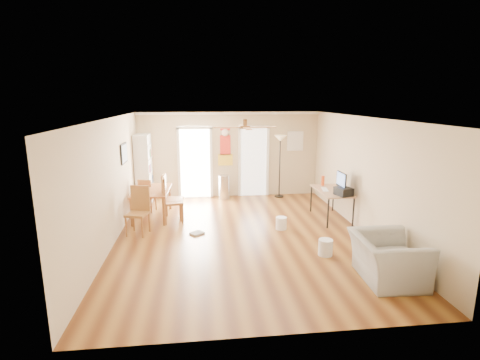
{
  "coord_description": "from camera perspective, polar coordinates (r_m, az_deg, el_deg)",
  "views": [
    {
      "loc": [
        -0.93,
        -7.59,
        2.99
      ],
      "look_at": [
        0.0,
        0.6,
        1.15
      ],
      "focal_mm": 27.38,
      "sensor_mm": 36.0,
      "label": 1
    }
  ],
  "objects": [
    {
      "name": "wall_front",
      "position": [
        4.52,
        5.95,
        -9.44
      ],
      "size": [
        5.5,
        0.04,
        2.6
      ],
      "primitive_type": null,
      "color": "beige",
      "rests_on": "floor"
    },
    {
      "name": "dining_chair_right_b",
      "position": [
        9.14,
        -10.46,
        -3.03
      ],
      "size": [
        0.54,
        0.54,
        1.13
      ],
      "primitive_type": null,
      "rotation": [
        0.0,
        0.0,
        1.76
      ],
      "color": "#996331",
      "rests_on": "floor"
    },
    {
      "name": "dining_chair_near",
      "position": [
        8.49,
        -15.74,
        -4.71
      ],
      "size": [
        0.55,
        0.55,
        1.07
      ],
      "primitive_type": null,
      "rotation": [
        0.0,
        0.0,
        -0.28
      ],
      "color": "#93612F",
      "rests_on": "floor"
    },
    {
      "name": "dining_chair_right_a",
      "position": [
        9.34,
        -10.38,
        -2.65
      ],
      "size": [
        0.5,
        0.5,
        1.14
      ],
      "primitive_type": null,
      "rotation": [
        0.0,
        0.0,
        1.5
      ],
      "color": "#9D6632",
      "rests_on": "floor"
    },
    {
      "name": "trash_can",
      "position": [
        11.12,
        -2.49,
        -1.1
      ],
      "size": [
        0.4,
        0.4,
        0.72
      ],
      "primitive_type": "cylinder",
      "rotation": [
        0.0,
        0.0,
        -0.21
      ],
      "color": "#BDBDBF",
      "rests_on": "floor"
    },
    {
      "name": "orange_bottle",
      "position": [
        9.87,
        12.78,
        -0.1
      ],
      "size": [
        0.1,
        0.1,
        0.26
      ],
      "primitive_type": "cylinder",
      "rotation": [
        0.0,
        0.0,
        0.13
      ],
      "color": "#D44712",
      "rests_on": "computer_desk"
    },
    {
      "name": "keyboard",
      "position": [
        9.45,
        13.07,
        -1.44
      ],
      "size": [
        0.2,
        0.43,
        0.02
      ],
      "primitive_type": "cube",
      "rotation": [
        0.0,
        0.0,
        -0.18
      ],
      "color": "white",
      "rests_on": "computer_desk"
    },
    {
      "name": "crown_molding",
      "position": [
        7.66,
        0.51,
        9.36
      ],
      "size": [
        5.5,
        7.0,
        0.08
      ],
      "primitive_type": null,
      "color": "white",
      "rests_on": "wall_back"
    },
    {
      "name": "dining_chair_far",
      "position": [
        10.14,
        -14.18,
        -2.32
      ],
      "size": [
        0.46,
        0.46,
        0.9
      ],
      "primitive_type": null,
      "rotation": [
        0.0,
        0.0,
        2.86
      ],
      "color": "#9D5832",
      "rests_on": "floor"
    },
    {
      "name": "armchair",
      "position": [
        6.7,
        21.97,
        -11.31
      ],
      "size": [
        1.08,
        1.22,
        0.76
      ],
      "primitive_type": "imported",
      "rotation": [
        0.0,
        0.0,
        1.52
      ],
      "color": "#9B9C97",
      "rests_on": "floor"
    },
    {
      "name": "wall_decal",
      "position": [
        11.19,
        -2.31,
        5.18
      ],
      "size": [
        0.46,
        0.03,
        1.1
      ],
      "primitive_type": "cube",
      "color": "red",
      "rests_on": "wall_back"
    },
    {
      "name": "bookshelf",
      "position": [
        10.99,
        -14.75,
        1.72
      ],
      "size": [
        0.41,
        0.9,
        2.0
      ],
      "primitive_type": null,
      "rotation": [
        0.0,
        0.0,
        0.01
      ],
      "color": "silver",
      "rests_on": "floor"
    },
    {
      "name": "wall_right",
      "position": [
        8.6,
        18.99,
        0.56
      ],
      "size": [
        0.04,
        7.0,
        2.6
      ],
      "primitive_type": null,
      "color": "beige",
      "rests_on": "floor"
    },
    {
      "name": "floor_cloth",
      "position": [
        8.39,
        -6.71,
        -8.24
      ],
      "size": [
        0.36,
        0.35,
        0.04
      ],
      "primitive_type": "cube",
      "rotation": [
        0.0,
        0.0,
        0.66
      ],
      "color": "#979893",
      "rests_on": "floor"
    },
    {
      "name": "wastebasket_b",
      "position": [
        7.42,
        13.18,
        -10.19
      ],
      "size": [
        0.29,
        0.29,
        0.32
      ],
      "primitive_type": "cylinder",
      "rotation": [
        0.0,
        0.0,
        0.05
      ],
      "color": "silver",
      "rests_on": "floor"
    },
    {
      "name": "wastebasket_a",
      "position": [
        8.65,
        6.44,
        -6.7
      ],
      "size": [
        0.32,
        0.32,
        0.29
      ],
      "primitive_type": "cylinder",
      "rotation": [
        0.0,
        0.0,
        0.32
      ],
      "color": "white",
      "rests_on": "floor"
    },
    {
      "name": "imac",
      "position": [
        9.15,
        15.5,
        -0.42
      ],
      "size": [
        0.12,
        0.56,
        0.51
      ],
      "primitive_type": null,
      "rotation": [
        0.0,
        0.0,
        -0.09
      ],
      "color": "black",
      "rests_on": "computer_desk"
    },
    {
      "name": "bathroom_doorway",
      "position": [
        11.37,
        2.12,
        2.75
      ],
      "size": [
        0.8,
        0.1,
        2.1
      ],
      "primitive_type": null,
      "color": "white",
      "rests_on": "wall_back"
    },
    {
      "name": "torchiere_lamp",
      "position": [
        11.25,
        6.21,
        2.09
      ],
      "size": [
        0.44,
        0.44,
        1.91
      ],
      "primitive_type": null,
      "rotation": [
        0.0,
        0.0,
        0.27
      ],
      "color": "black",
      "rests_on": "floor"
    },
    {
      "name": "ceiling_fan",
      "position": [
        7.37,
        0.8,
        8.22
      ],
      "size": [
        1.24,
        1.24,
        0.2
      ],
      "primitive_type": null,
      "color": "#593819",
      "rests_on": "ceiling"
    },
    {
      "name": "framed_poster",
      "position": [
        9.26,
        -17.63,
        3.98
      ],
      "size": [
        0.04,
        0.66,
        0.48
      ],
      "primitive_type": "cube",
      "color": "black",
      "rests_on": "wall_left"
    },
    {
      "name": "ac_grille",
      "position": [
        11.53,
        8.59,
        6.02
      ],
      "size": [
        0.5,
        0.04,
        0.6
      ],
      "primitive_type": "cube",
      "color": "white",
      "rests_on": "wall_back"
    },
    {
      "name": "kitchen_doorway",
      "position": [
        11.24,
        -7.0,
        2.56
      ],
      "size": [
        0.9,
        0.1,
        2.1
      ],
      "primitive_type": null,
      "color": "white",
      "rests_on": "wall_back"
    },
    {
      "name": "computer_desk",
      "position": [
        9.53,
        13.97,
        -3.74
      ],
      "size": [
        0.7,
        1.39,
        0.75
      ],
      "primitive_type": null,
      "color": "#A27857",
      "rests_on": "floor"
    },
    {
      "name": "dining_table",
      "position": [
        9.65,
        -13.52,
        -3.56
      ],
      "size": [
        0.93,
        1.49,
        0.73
      ],
      "primitive_type": null,
      "rotation": [
        0.0,
        0.0,
        -0.04
      ],
      "color": "#A76336",
      "rests_on": "floor"
    },
    {
      "name": "printer",
      "position": [
        8.99,
        15.83,
        -1.73
      ],
      "size": [
        0.41,
        0.45,
        0.19
      ],
      "primitive_type": "cube",
      "rotation": [
        0.0,
        0.0,
        0.28
      ],
      "color": "black",
      "rests_on": "computer_desk"
    },
    {
      "name": "wall_back",
      "position": [
        11.26,
        -1.67,
        3.95
      ],
      "size": [
        5.5,
        0.04,
        2.6
      ],
      "primitive_type": null,
      "color": "beige",
      "rests_on": "floor"
    },
    {
      "name": "ceiling",
      "position": [
        7.66,
        0.51,
        9.66
      ],
      "size": [
        5.5,
        7.0,
        0.0
      ],
      "primitive_type": null,
      "color": "silver",
      "rests_on": "floor"
    },
    {
      "name": "floor",
      "position": [
        8.21,
        0.48,
        -8.77
      ],
      "size": [
        7.0,
        7.0,
        0.0
      ],
      "primitive_type": "plane",
      "color": "brown",
      "rests_on": "ground"
    },
    {
      "name": "wall_left",
      "position": [
        7.99,
        -19.49,
        -0.37
      ],
      "size": [
        0.04,
        7.0,
        2.6
      ],
      "primitive_type": null,
      "color": "beige",
      "rests_on": "floor"
    }
  ]
}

